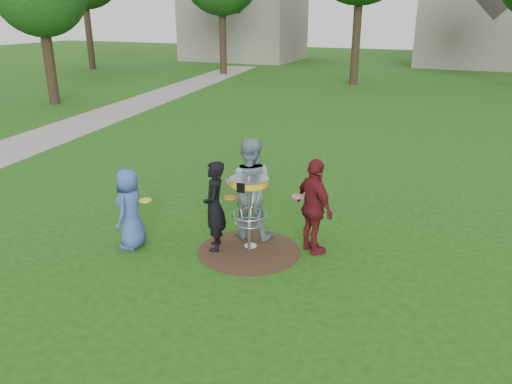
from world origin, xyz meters
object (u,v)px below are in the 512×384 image
at_px(player_blue, 130,209).
at_px(player_grey, 249,188).
at_px(player_black, 214,206).
at_px(player_maroon, 314,207).
at_px(disc_golf_basket, 249,197).

bearing_deg(player_blue, player_grey, 115.90).
bearing_deg(player_black, player_blue, -94.93).
bearing_deg(player_grey, player_maroon, 162.98).
xyz_separation_m(player_maroon, disc_golf_basket, (-1.02, -0.42, 0.18)).
xyz_separation_m(player_blue, player_grey, (1.74, 1.20, 0.22)).
bearing_deg(disc_golf_basket, player_black, -168.24).
relative_size(player_blue, player_maroon, 0.86).
relative_size(player_grey, disc_golf_basket, 1.36).
distance_m(player_blue, player_black, 1.48).
distance_m(player_black, disc_golf_basket, 0.65).
bearing_deg(disc_golf_basket, player_blue, -162.53).
relative_size(player_maroon, disc_golf_basket, 1.21).
bearing_deg(player_grey, player_blue, 25.11).
bearing_deg(player_blue, player_black, 100.94).
distance_m(player_blue, player_maroon, 3.18).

